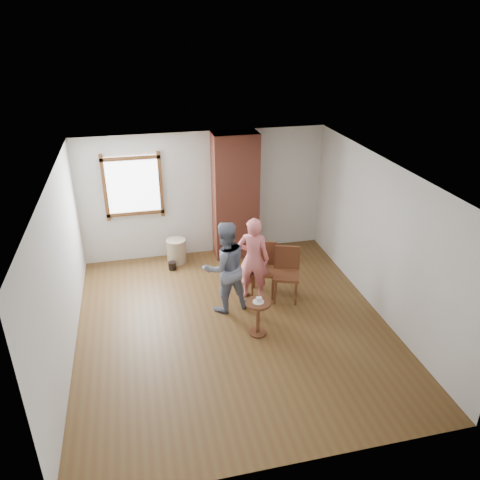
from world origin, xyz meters
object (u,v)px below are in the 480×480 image
at_px(dining_chair_right, 287,270).
at_px(dining_chair_left, 264,266).
at_px(stoneware_crock, 176,251).
at_px(man, 225,267).
at_px(side_table, 258,312).
at_px(person_pink, 253,259).

bearing_deg(dining_chair_right, dining_chair_left, 163.70).
distance_m(stoneware_crock, dining_chair_right, 2.52).
height_order(dining_chair_left, man, man).
relative_size(stoneware_crock, dining_chair_right, 0.53).
relative_size(dining_chair_left, side_table, 1.60).
height_order(stoneware_crock, side_table, side_table).
bearing_deg(side_table, stoneware_crock, 110.23).
bearing_deg(dining_chair_left, stoneware_crock, 152.88).
distance_m(dining_chair_left, person_pink, 0.35).
bearing_deg(stoneware_crock, side_table, -69.77).
bearing_deg(side_table, dining_chair_right, 50.76).
xyz_separation_m(stoneware_crock, man, (0.64, -1.88, 0.56)).
height_order(stoneware_crock, man, man).
distance_m(side_table, person_pink, 1.16).
relative_size(dining_chair_right, man, 0.59).
relative_size(dining_chair_left, dining_chair_right, 1.00).
bearing_deg(dining_chair_right, stoneware_crock, 155.56).
distance_m(dining_chair_left, dining_chair_right, 0.43).
height_order(side_table, person_pink, person_pink).
bearing_deg(man, person_pink, -168.04).
bearing_deg(dining_chair_right, side_table, -109.00).
bearing_deg(man, dining_chair_left, -166.64).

